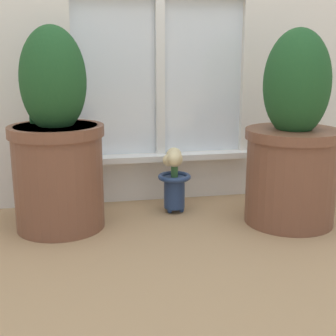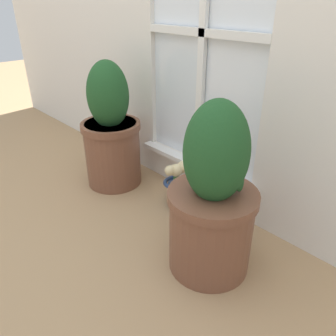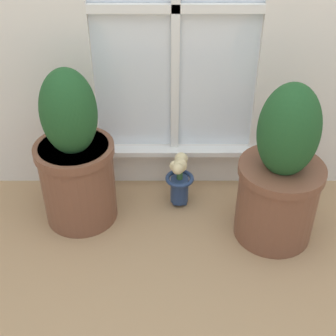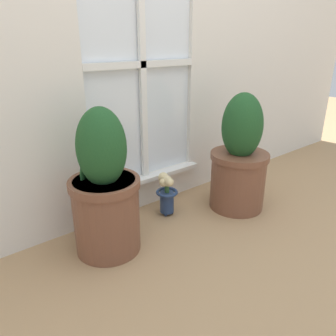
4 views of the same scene
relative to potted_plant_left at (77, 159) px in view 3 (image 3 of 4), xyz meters
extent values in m
plane|color=tan|center=(0.41, -0.30, -0.30)|extent=(10.00, 10.00, 0.00)
cube|color=silver|center=(0.41, 0.28, -0.20)|extent=(0.70, 0.05, 0.20)
cube|color=white|center=(0.41, 0.29, 0.54)|extent=(0.70, 0.02, 1.28)
cube|color=white|center=(0.41, 0.26, 0.54)|extent=(0.04, 0.02, 1.28)
cube|color=white|center=(0.41, 0.26, 0.54)|extent=(0.70, 0.02, 0.04)
cube|color=white|center=(0.41, 0.23, -0.12)|extent=(0.76, 0.06, 0.02)
cylinder|color=brown|center=(0.00, 0.00, -0.12)|extent=(0.31, 0.31, 0.37)
cylinder|color=brown|center=(0.00, 0.00, 0.05)|extent=(0.33, 0.33, 0.04)
cylinder|color=#38281E|center=(0.00, 0.00, 0.06)|extent=(0.29, 0.29, 0.01)
ellipsoid|color=#1E4C23|center=(0.00, 0.00, 0.22)|extent=(0.22, 0.22, 0.36)
ellipsoid|color=#1E4C23|center=(-0.03, 0.08, 0.15)|extent=(0.17, 0.10, 0.22)
cylinder|color=brown|center=(0.83, -0.11, -0.13)|extent=(0.32, 0.32, 0.35)
cylinder|color=brown|center=(0.83, -0.11, 0.03)|extent=(0.34, 0.34, 0.03)
cylinder|color=#38281E|center=(0.83, -0.11, 0.04)|extent=(0.30, 0.30, 0.01)
ellipsoid|color=#1E4C23|center=(0.83, -0.11, 0.20)|extent=(0.23, 0.23, 0.38)
ellipsoid|color=#1E4C23|center=(0.91, -0.08, 0.13)|extent=(0.08, 0.16, 0.20)
sphere|color=navy|center=(0.44, 0.11, -0.29)|extent=(0.02, 0.02, 0.02)
sphere|color=navy|center=(0.41, 0.07, -0.29)|extent=(0.02, 0.02, 0.02)
sphere|color=navy|center=(0.46, 0.07, -0.29)|extent=(0.02, 0.02, 0.02)
cylinder|color=navy|center=(0.44, 0.08, -0.22)|extent=(0.08, 0.08, 0.12)
torus|color=navy|center=(0.44, 0.08, -0.16)|extent=(0.13, 0.13, 0.02)
cylinder|color=#386633|center=(0.44, 0.08, -0.13)|extent=(0.03, 0.03, 0.07)
sphere|color=beige|center=(0.44, 0.08, -0.09)|extent=(0.06, 0.06, 0.06)
sphere|color=beige|center=(0.44, 0.12, -0.08)|extent=(0.06, 0.06, 0.06)
sphere|color=beige|center=(0.42, 0.08, -0.09)|extent=(0.05, 0.05, 0.05)
sphere|color=beige|center=(0.43, 0.05, -0.08)|extent=(0.05, 0.05, 0.05)
camera|label=1|loc=(0.07, -1.64, 0.31)|focal=50.00mm
camera|label=2|loc=(1.46, -0.93, 0.68)|focal=35.00mm
camera|label=3|loc=(0.38, -1.59, 1.10)|focal=50.00mm
camera|label=4|loc=(-0.64, -1.24, 0.66)|focal=35.00mm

